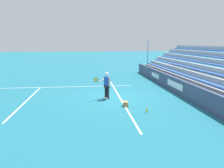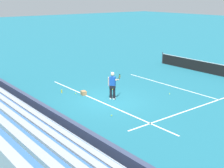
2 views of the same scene
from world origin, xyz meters
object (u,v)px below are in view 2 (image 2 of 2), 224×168
at_px(tennis_ball_toward_net, 112,115).
at_px(tennis_ball_stray_back, 76,93).
at_px(ball_box_cardboard, 84,93).
at_px(tennis_net, 212,68).
at_px(tennis_player, 113,85).
at_px(tennis_ball_midcourt, 170,94).
at_px(water_bottle, 62,91).
at_px(tennis_ball_far_right, 112,89).

relative_size(tennis_ball_toward_net, tennis_ball_stray_back, 1.00).
height_order(ball_box_cardboard, tennis_ball_toward_net, ball_box_cardboard).
bearing_deg(tennis_ball_toward_net, tennis_net, 99.79).
height_order(tennis_ball_stray_back, tennis_net, tennis_net).
bearing_deg(tennis_player, tennis_ball_midcourt, 66.07).
xyz_separation_m(tennis_ball_midcourt, tennis_net, (-1.47, 6.81, 0.46)).
bearing_deg(tennis_player, water_bottle, -148.86).
height_order(tennis_ball_stray_back, water_bottle, water_bottle).
relative_size(tennis_ball_midcourt, water_bottle, 0.30).
bearing_deg(tennis_player, ball_box_cardboard, -152.78).
xyz_separation_m(tennis_ball_toward_net, tennis_net, (-2.10, 12.16, 0.46)).
height_order(tennis_player, tennis_ball_toward_net, tennis_player).
xyz_separation_m(ball_box_cardboard, tennis_ball_toward_net, (4.05, -0.87, -0.10)).
distance_m(tennis_ball_stray_back, tennis_net, 11.86).
bearing_deg(tennis_ball_far_right, tennis_ball_stray_back, -108.25).
bearing_deg(ball_box_cardboard, tennis_net, 80.18).
relative_size(tennis_ball_far_right, tennis_ball_stray_back, 1.00).
distance_m(tennis_player, water_bottle, 3.70).
relative_size(tennis_player, water_bottle, 7.80).
bearing_deg(tennis_net, tennis_ball_stray_back, -101.94).
relative_size(tennis_player, tennis_ball_far_right, 25.98).
xyz_separation_m(tennis_ball_far_right, water_bottle, (-1.56, -3.07, 0.08)).
height_order(tennis_player, tennis_ball_stray_back, tennis_player).
bearing_deg(tennis_ball_toward_net, tennis_ball_far_right, 141.05).
height_order(tennis_ball_midcourt, tennis_net, tennis_net).
relative_size(tennis_player, tennis_ball_stray_back, 25.98).
xyz_separation_m(tennis_ball_toward_net, tennis_ball_far_right, (-3.74, 3.02, 0.00)).
xyz_separation_m(ball_box_cardboard, tennis_ball_stray_back, (-0.50, -0.30, -0.10)).
bearing_deg(tennis_net, water_bottle, -104.68).
xyz_separation_m(tennis_ball_midcourt, water_bottle, (-4.67, -5.40, 0.08)).
relative_size(tennis_player, tennis_net, 0.15).
height_order(ball_box_cardboard, tennis_net, tennis_net).
xyz_separation_m(tennis_ball_far_right, tennis_ball_stray_back, (-0.81, -2.45, 0.00)).
relative_size(tennis_ball_stray_back, tennis_net, 0.01).
bearing_deg(tennis_ball_midcourt, tennis_net, 102.15).
distance_m(tennis_ball_midcourt, tennis_net, 6.98).
distance_m(tennis_player, tennis_ball_midcourt, 3.96).
relative_size(tennis_player, tennis_ball_midcourt, 25.98).
distance_m(tennis_ball_midcourt, water_bottle, 7.14).
relative_size(ball_box_cardboard, water_bottle, 1.82).
distance_m(tennis_ball_toward_net, tennis_ball_midcourt, 5.39).
xyz_separation_m(tennis_ball_midcourt, tennis_ball_stray_back, (-3.92, -4.78, 0.00)).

